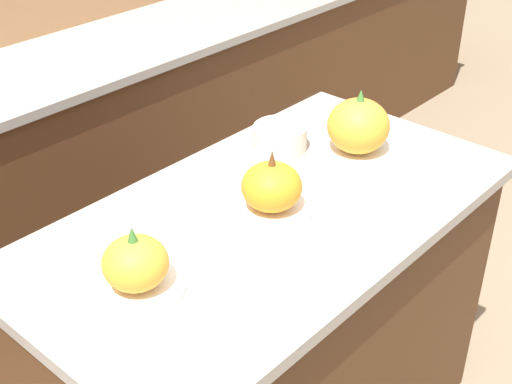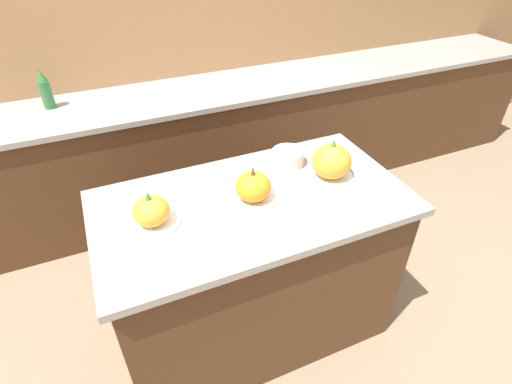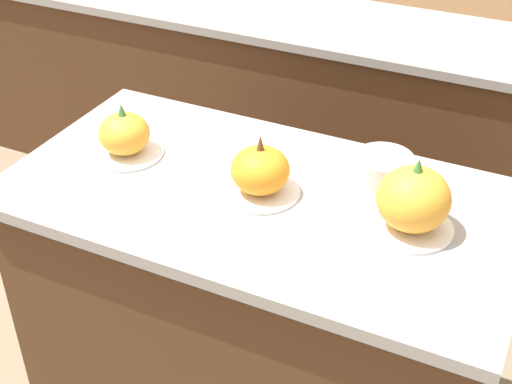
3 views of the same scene
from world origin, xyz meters
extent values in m
cube|color=#4C2D19|center=(0.00, 0.00, 0.43)|extent=(1.30, 0.66, 0.85)
cube|color=gray|center=(0.00, 0.00, 0.87)|extent=(1.36, 0.72, 0.03)
cube|color=#4C2D19|center=(0.00, 1.26, 0.43)|extent=(6.00, 0.56, 0.85)
cube|color=gray|center=(0.00, 1.26, 0.87)|extent=(6.00, 0.60, 0.03)
cylinder|color=white|center=(-0.43, 0.01, 0.89)|extent=(0.21, 0.21, 0.01)
ellipsoid|color=orange|center=(-0.43, 0.01, 0.95)|extent=(0.14, 0.14, 0.12)
cone|color=#38702D|center=(-0.43, 0.01, 1.03)|extent=(0.03, 0.03, 0.04)
cylinder|color=white|center=(0.00, 0.00, 0.89)|extent=(0.21, 0.21, 0.01)
ellipsoid|color=orange|center=(0.00, 0.00, 0.96)|extent=(0.15, 0.15, 0.12)
cone|color=brown|center=(0.00, 0.00, 1.04)|extent=(0.02, 0.02, 0.04)
cylinder|color=white|center=(0.39, 0.02, 0.89)|extent=(0.21, 0.21, 0.01)
ellipsoid|color=orange|center=(0.39, 0.02, 0.97)|extent=(0.18, 0.18, 0.16)
cone|color=#38702D|center=(0.39, 0.02, 1.07)|extent=(0.03, 0.03, 0.04)
cylinder|color=beige|center=(0.27, 0.20, 0.92)|extent=(0.16, 0.16, 0.07)
camera|label=1|loc=(-1.15, -0.98, 1.87)|focal=50.00mm
camera|label=2|loc=(-0.53, -1.25, 1.93)|focal=28.00mm
camera|label=3|loc=(0.66, -1.40, 1.93)|focal=50.00mm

